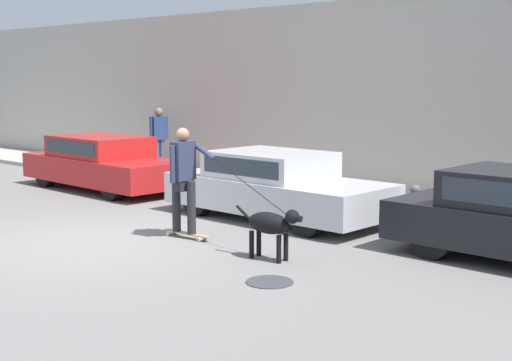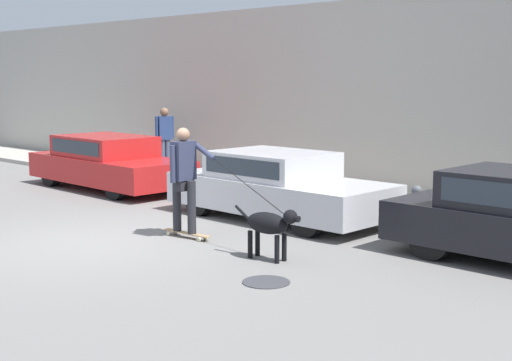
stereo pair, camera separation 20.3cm
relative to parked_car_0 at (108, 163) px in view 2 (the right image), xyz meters
name	(u,v)px [view 2 (the right image)]	position (x,y,z in m)	size (l,w,h in m)	color
ground_plane	(97,242)	(4.40, -3.33, -0.60)	(36.00, 36.00, 0.00)	slate
back_wall	(349,99)	(4.40, 3.21, 1.49)	(32.00, 0.30, 4.17)	#ADA89E
sidewalk_curb	(313,198)	(4.40, 2.01, -0.54)	(30.00, 2.08, 0.11)	#A39E93
parked_car_0	(108,163)	(0.00, 0.00, 0.00)	(4.41, 1.88, 1.22)	black
parked_car_1	(277,187)	(5.18, 0.00, -0.01)	(4.25, 1.83, 1.21)	black
dog	(269,225)	(7.06, -2.29, -0.09)	(1.13, 0.35, 0.76)	black
skateboarder	(184,175)	(5.13, -2.16, 0.41)	(2.74, 0.56, 1.76)	beige
pedestrian_with_bag	(164,136)	(-0.84, 2.35, 0.45)	(0.27, 0.62, 1.67)	#3D4760
manhole_cover	(266,282)	(7.79, -3.15, -0.59)	(0.60, 0.60, 0.01)	#38383D
fire_hydrant	(416,208)	(7.61, 0.72, -0.19)	(0.18, 0.18, 0.78)	#4C5156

